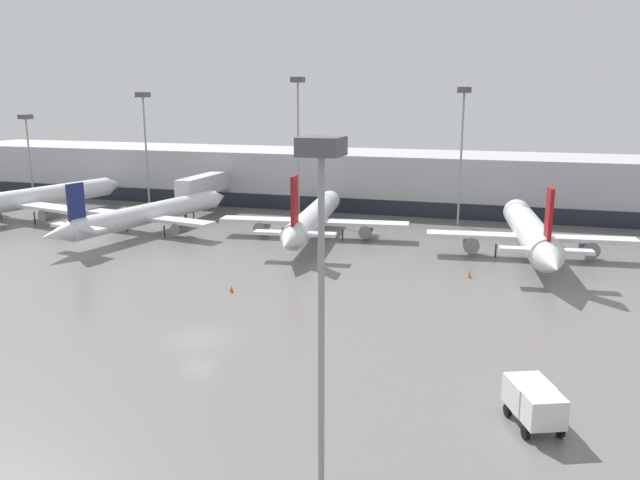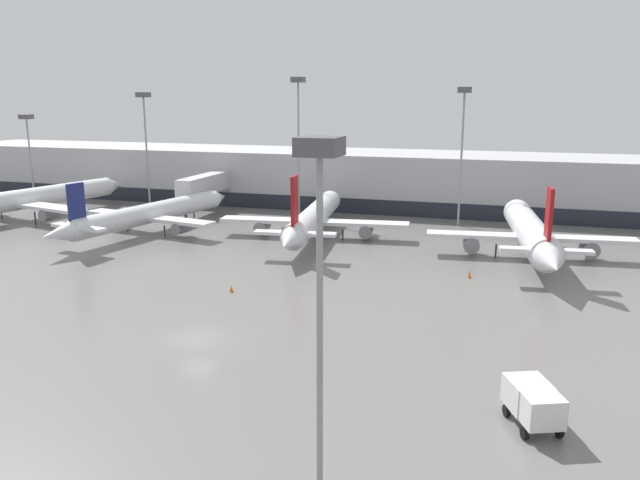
% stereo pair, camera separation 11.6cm
% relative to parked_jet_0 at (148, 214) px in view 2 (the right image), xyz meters
% --- Properties ---
extents(ground_plane, '(320.00, 320.00, 0.00)m').
position_rel_parked_jet_0_xyz_m(ground_plane, '(24.21, -31.85, -2.61)').
color(ground_plane, slate).
extents(terminal_building, '(160.00, 29.41, 9.00)m').
position_rel_parked_jet_0_xyz_m(terminal_building, '(24.11, 30.07, 1.88)').
color(terminal_building, '#B2B2B7').
rests_on(terminal_building, ground_plane).
extents(parked_jet_0, '(20.72, 33.62, 8.17)m').
position_rel_parked_jet_0_xyz_m(parked_jet_0, '(0.00, 0.00, 0.00)').
color(parked_jet_0, silver).
rests_on(parked_jet_0, ground_plane).
extents(parked_jet_1, '(24.79, 38.04, 8.58)m').
position_rel_parked_jet_0_xyz_m(parked_jet_1, '(-22.64, 1.94, 0.47)').
color(parked_jet_1, silver).
rests_on(parked_jet_1, ground_plane).
extents(parked_jet_2, '(24.80, 33.89, 9.48)m').
position_rel_parked_jet_0_xyz_m(parked_jet_2, '(22.01, 3.97, 0.01)').
color(parked_jet_2, silver).
rests_on(parked_jet_2, ground_plane).
extents(parked_jet_3, '(23.24, 32.89, 9.52)m').
position_rel_parked_jet_0_xyz_m(parked_jet_3, '(48.71, 1.33, 0.36)').
color(parked_jet_3, silver).
rests_on(parked_jet_3, ground_plane).
extents(service_truck_2, '(3.49, 4.45, 2.38)m').
position_rel_parked_jet_0_xyz_m(service_truck_2, '(48.29, -37.87, -1.12)').
color(service_truck_2, silver).
rests_on(service_truck_2, ground_plane).
extents(traffic_cone_0, '(0.37, 0.37, 0.79)m').
position_rel_parked_jet_0_xyz_m(traffic_cone_0, '(42.85, -8.99, -2.22)').
color(traffic_cone_0, orange).
rests_on(traffic_cone_0, ground_plane).
extents(traffic_cone_2, '(0.41, 0.41, 0.61)m').
position_rel_parked_jet_0_xyz_m(traffic_cone_2, '(21.72, -20.44, -2.31)').
color(traffic_cone_2, orange).
rests_on(traffic_cone_2, ground_plane).
extents(apron_light_mast_2, '(1.80, 1.80, 16.35)m').
position_rel_parked_jet_0_xyz_m(apron_light_mast_2, '(38.62, -46.67, 10.47)').
color(apron_light_mast_2, gray).
rests_on(apron_light_mast_2, ground_plane).
extents(apron_light_mast_3, '(1.80, 1.80, 20.82)m').
position_rel_parked_jet_0_xyz_m(apron_light_mast_3, '(14.93, 18.64, 13.54)').
color(apron_light_mast_3, gray).
rests_on(apron_light_mast_3, ground_plane).
extents(apron_light_mast_5, '(1.80, 1.80, 19.26)m').
position_rel_parked_jet_0_xyz_m(apron_light_mast_5, '(39.36, 17.50, 12.48)').
color(apron_light_mast_5, gray).
rests_on(apron_light_mast_5, ground_plane).
extents(apron_light_mast_6, '(1.80, 1.80, 18.65)m').
position_rel_parked_jet_0_xyz_m(apron_light_mast_6, '(-10.88, 17.50, 12.07)').
color(apron_light_mast_6, gray).
rests_on(apron_light_mast_6, ground_plane).
extents(apron_light_mast_7, '(1.80, 1.80, 14.97)m').
position_rel_parked_jet_0_xyz_m(apron_light_mast_7, '(-34.71, 18.05, 9.49)').
color(apron_light_mast_7, gray).
rests_on(apron_light_mast_7, ground_plane).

